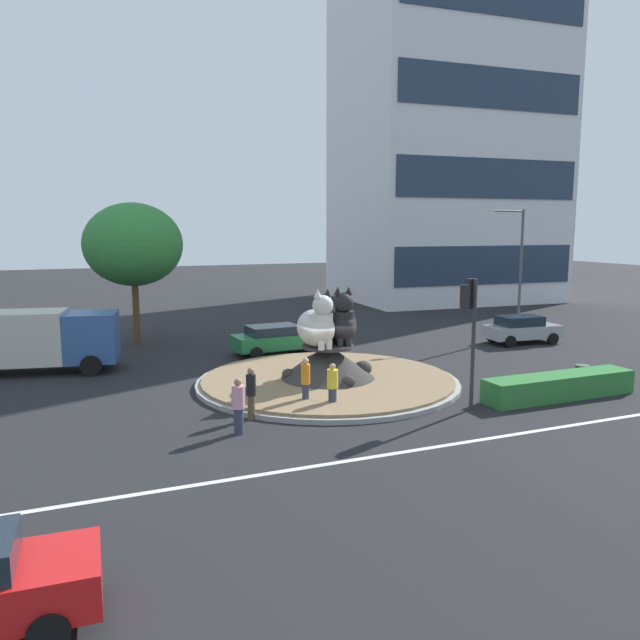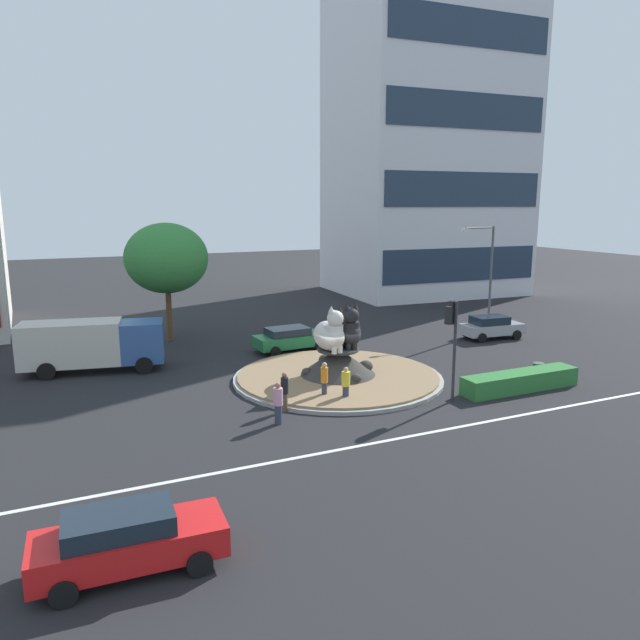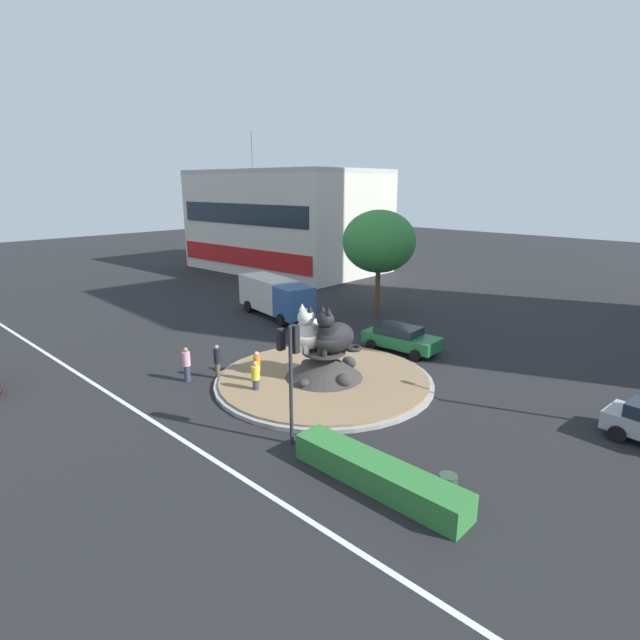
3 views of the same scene
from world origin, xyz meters
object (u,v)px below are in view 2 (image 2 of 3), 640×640
Objects in this scene: broadleaf_tree_behind_island at (166,258)px; parked_car_right at (491,327)px; sedan_on_far_lane at (290,338)px; streetlight_arm at (488,270)px; pedestrian_yellow_shirt at (346,384)px; litter_bin at (538,371)px; pedestrian_orange_shirt at (324,380)px; cat_statue_white at (330,334)px; hatchback_near_shophouse at (128,540)px; office_tower at (427,120)px; pedestrian_black_shirt at (285,391)px; delivery_box_truck at (92,343)px; traffic_light_mast at (452,329)px; pedestrian_pink_shirt at (278,402)px; cat_statue_black at (348,330)px.

broadleaf_tree_behind_island is 21.83m from parked_car_right.
streetlight_arm is at bearing -6.13° from sedan_on_far_lane.
streetlight_arm is 4.46× the size of pedestrian_yellow_shirt.
litter_bin is at bearing -111.44° from parked_car_right.
parked_car_right is at bearing 62.10° from pedestrian_orange_shirt.
broadleaf_tree_behind_island is at bearing 144.14° from pedestrian_orange_shirt.
pedestrian_orange_shirt is at bearing 171.22° from litter_bin.
pedestrian_orange_shirt is 0.42× the size of parked_car_right.
cat_statue_white is 16.56m from hatchback_near_shophouse.
office_tower reaches higher than pedestrian_black_shirt.
broadleaf_tree_behind_island is at bearing 58.43° from delivery_box_truck.
cat_statue_white is 0.32× the size of broadleaf_tree_behind_island.
streetlight_arm is at bearing 63.51° from litter_bin.
broadleaf_tree_behind_island is at bearing 132.85° from sedan_on_far_lane.
streetlight_arm is 8.19× the size of litter_bin.
streetlight_arm is at bearing -108.33° from office_tower.
hatchback_near_shophouse reaches higher than litter_bin.
sedan_on_far_lane is at bearing 116.42° from pedestrian_orange_shirt.
traffic_light_mast is 0.99× the size of hatchback_near_shophouse.
sedan_on_far_lane is 11.32m from delivery_box_truck.
cat_statue_white is 3.52m from pedestrian_yellow_shirt.
streetlight_arm is at bearing 66.04° from pedestrian_orange_shirt.
litter_bin is (20.60, -11.16, -1.10)m from delivery_box_truck.
pedestrian_pink_shirt is at bearing -117.70° from sedan_on_far_lane.
parked_car_right is at bearing 58.38° from streetlight_arm.
cat_statue_black is 14.43m from broadleaf_tree_behind_island.
pedestrian_pink_shirt is 10.30m from hatchback_near_shophouse.
parked_car_right is at bearing 117.88° from cat_statue_black.
parked_car_right is at bearing -53.41° from traffic_light_mast.
pedestrian_orange_shirt is 0.39× the size of sedan_on_far_lane.
litter_bin is at bearing -47.27° from broadleaf_tree_behind_island.
cat_statue_white is 0.33× the size of streetlight_arm.
traffic_light_mast is at bearing -172.47° from litter_bin.
pedestrian_black_shirt is 1.97× the size of litter_bin.
traffic_light_mast is 12.43m from sedan_on_far_lane.
cat_statue_black is 1.35× the size of pedestrian_orange_shirt.
broadleaf_tree_behind_island reaches higher than delivery_box_truck.
cat_statue_black is at bearing 95.99° from cat_statue_white.
traffic_light_mast is (3.73, -4.89, 0.89)m from cat_statue_white.
pedestrian_yellow_shirt is 0.93× the size of pedestrian_orange_shirt.
traffic_light_mast is 1.09× the size of parked_car_right.
broadleaf_tree_behind_island is at bearing -20.93° from streetlight_arm.
cat_statue_white is 1.18m from cat_statue_black.
streetlight_arm is at bearing -171.61° from pedestrian_yellow_shirt.
office_tower is 4.58× the size of streetlight_arm.
pedestrian_yellow_shirt reaches higher than parked_car_right.
pedestrian_black_shirt is (-7.37, 1.83, -2.45)m from traffic_light_mast.
delivery_box_truck is (-25.75, 0.84, -2.81)m from streetlight_arm.
traffic_light_mast is at bearing -133.20° from parked_car_right.
pedestrian_yellow_shirt is at bearing 61.57° from traffic_light_mast.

